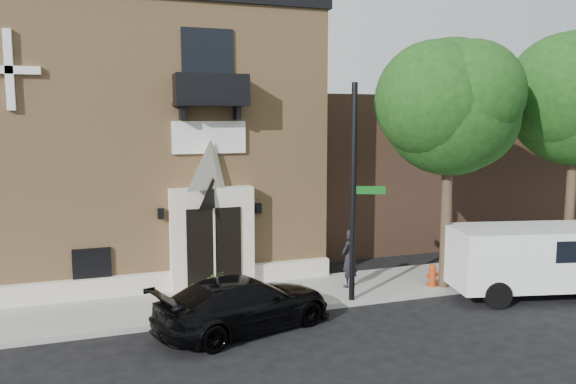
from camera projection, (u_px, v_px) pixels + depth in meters
name	position (u px, v px, depth m)	size (l,w,h in m)	color
ground	(269.00, 317.00, 15.60)	(120.00, 120.00, 0.00)	black
sidewalk	(285.00, 295.00, 17.32)	(42.00, 3.00, 0.15)	gray
church	(132.00, 141.00, 21.47)	(12.20, 11.01, 9.30)	tan
neighbour_building	(447.00, 165.00, 27.52)	(18.00, 8.00, 6.40)	brown
street_tree_left	(453.00, 106.00, 17.12)	(4.97, 4.38, 7.77)	#38281C
black_sedan	(244.00, 304.00, 14.58)	(1.97, 4.84, 1.41)	black
cargo_van	(542.00, 258.00, 17.32)	(5.65, 3.25, 2.17)	white
street_sign	(354.00, 193.00, 16.23)	(0.95, 1.23, 6.35)	black
fire_hydrant	(432.00, 275.00, 17.95)	(0.41, 0.32, 0.71)	#993311
dumpster	(517.00, 258.00, 19.24)	(1.94, 1.47, 1.13)	#0F381A
planter	(215.00, 281.00, 17.30)	(0.61, 0.53, 0.68)	#436128
pedestrian_near	(350.00, 258.00, 17.82)	(0.67, 0.44, 1.85)	black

